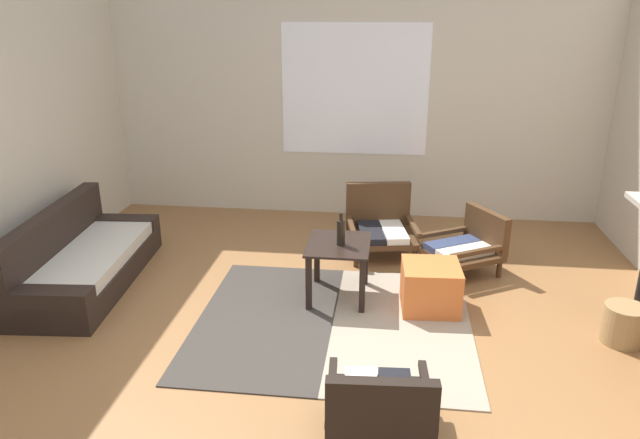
# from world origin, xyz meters

# --- Properties ---
(ground_plane) EXTENTS (7.80, 7.80, 0.00)m
(ground_plane) POSITION_xyz_m (0.00, 0.00, 0.00)
(ground_plane) COLOR olive
(far_wall_with_window) EXTENTS (5.60, 0.13, 2.70)m
(far_wall_with_window) POSITION_xyz_m (0.00, 3.06, 1.35)
(far_wall_with_window) COLOR beige
(far_wall_with_window) RESTS_ON ground
(area_rug) EXTENTS (1.99, 1.80, 0.01)m
(area_rug) POSITION_xyz_m (0.04, 0.53, 0.01)
(area_rug) COLOR #38332D
(area_rug) RESTS_ON ground
(couch) EXTENTS (0.82, 1.75, 0.63)m
(couch) POSITION_xyz_m (-2.10, 0.95, 0.20)
(couch) COLOR black
(couch) RESTS_ON ground
(coffee_table) EXTENTS (0.48, 0.57, 0.46)m
(coffee_table) POSITION_xyz_m (0.03, 0.96, 0.36)
(coffee_table) COLOR black
(coffee_table) RESTS_ON ground
(armchair_by_window) EXTENTS (0.70, 0.68, 0.63)m
(armchair_by_window) POSITION_xyz_m (0.33, 1.93, 0.28)
(armchair_by_window) COLOR #472D19
(armchair_by_window) RESTS_ON ground
(armchair_striped_foreground) EXTENTS (0.58, 0.61, 0.54)m
(armchair_striped_foreground) POSITION_xyz_m (0.40, -0.72, 0.25)
(armchair_striped_foreground) COLOR black
(armchair_striped_foreground) RESTS_ON ground
(armchair_corner) EXTENTS (0.76, 0.75, 0.53)m
(armchair_corner) POSITION_xyz_m (1.10, 1.59, 0.25)
(armchair_corner) COLOR #472D19
(armchair_corner) RESTS_ON ground
(ottoman_orange) EXTENTS (0.45, 0.45, 0.36)m
(ottoman_orange) POSITION_xyz_m (0.74, 0.85, 0.18)
(ottoman_orange) COLOR #D1662D
(ottoman_orange) RESTS_ON ground
(glass_bottle) EXTENTS (0.06, 0.06, 0.26)m
(glass_bottle) POSITION_xyz_m (0.05, 0.93, 0.57)
(glass_bottle) COLOR black
(glass_bottle) RESTS_ON coffee_table
(wicker_basket) EXTENTS (0.28, 0.28, 0.27)m
(wicker_basket) POSITION_xyz_m (2.03, 0.52, 0.14)
(wicker_basket) COLOR #9E7A4C
(wicker_basket) RESTS_ON ground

